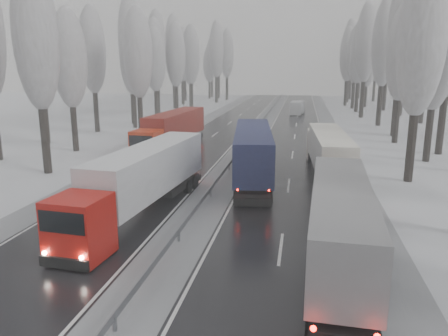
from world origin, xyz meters
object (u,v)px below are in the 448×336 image
(truck_grey_tarp, at_px, (339,215))
(truck_blue_box, at_px, (253,149))
(truck_red_red, at_px, (172,129))
(truck_red_white, at_px, (143,177))
(truck_cream_box, at_px, (328,151))
(box_truck_distant, at_px, (297,108))

(truck_grey_tarp, xyz_separation_m, truck_blue_box, (-5.58, 14.24, 0.19))
(truck_red_red, bearing_deg, truck_red_white, -74.01)
(truck_red_white, distance_m, truck_red_red, 21.03)
(truck_red_white, xyz_separation_m, truck_red_red, (-4.31, 20.58, 0.00))
(truck_cream_box, xyz_separation_m, truck_red_white, (-11.49, -11.19, 0.10))
(truck_red_white, bearing_deg, truck_cream_box, 49.48)
(box_truck_distant, bearing_deg, truck_blue_box, -86.97)
(box_truck_distant, relative_size, truck_red_red, 0.43)
(truck_blue_box, height_order, truck_cream_box, truck_blue_box)
(truck_grey_tarp, relative_size, truck_blue_box, 0.92)
(truck_red_red, bearing_deg, truck_blue_box, -43.93)
(truck_grey_tarp, distance_m, box_truck_distant, 64.02)
(truck_grey_tarp, distance_m, truck_red_white, 12.13)
(truck_cream_box, height_order, truck_red_red, truck_red_red)
(truck_grey_tarp, xyz_separation_m, box_truck_distant, (-2.70, 63.96, -1.01))
(truck_grey_tarp, height_order, truck_red_white, truck_red_white)
(truck_blue_box, distance_m, box_truck_distant, 49.81)
(truck_cream_box, distance_m, truck_red_white, 16.04)
(truck_grey_tarp, bearing_deg, truck_red_red, 124.27)
(truck_blue_box, relative_size, truck_red_white, 1.05)
(truck_cream_box, relative_size, truck_red_red, 0.95)
(truck_grey_tarp, bearing_deg, truck_cream_box, 91.65)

